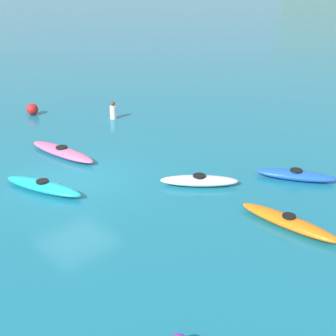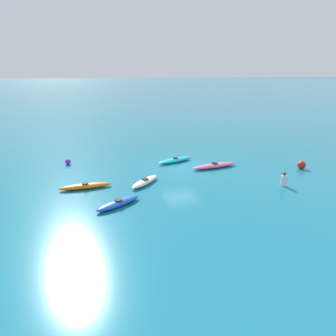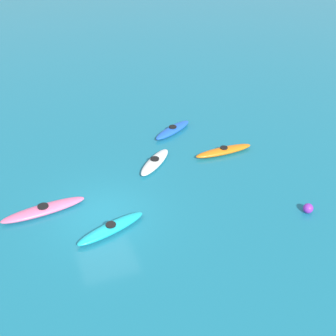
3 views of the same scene
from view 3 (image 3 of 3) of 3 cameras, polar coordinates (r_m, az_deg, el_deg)
name	(u,v)px [view 3 (image 3 of 3)]	position (r m, az deg, el deg)	size (l,w,h in m)	color
ground_plane	(103,215)	(19.41, -8.07, -5.79)	(600.00, 600.00, 0.00)	#19728C
kayak_white	(155,162)	(22.29, -1.64, 0.75)	(2.34, 2.31, 0.37)	white
kayak_orange	(224,151)	(23.35, 6.90, 2.13)	(3.10, 0.70, 0.37)	orange
kayak_blue	(173,130)	(25.12, 0.59, 4.74)	(2.67, 1.92, 0.37)	blue
kayak_pink	(44,210)	(19.93, -15.12, -5.00)	(3.59, 1.16, 0.37)	pink
kayak_cyan	(111,228)	(18.47, -7.06, -7.40)	(3.10, 1.61, 0.37)	#19B7C6
buoy_purple	(308,208)	(20.10, 16.94, -4.79)	(0.42, 0.42, 0.42)	purple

